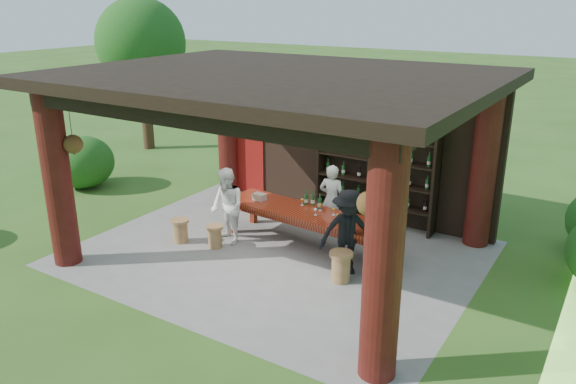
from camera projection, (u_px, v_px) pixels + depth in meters
The scene contains 15 objects.
ground at pixel (277, 253), 10.96m from camera, with size 90.00×90.00×0.00m, color #2D5119.
pavilion at pixel (288, 143), 10.62m from camera, with size 7.50×6.00×3.60m.
wine_shelf at pixel (375, 171), 12.06m from camera, with size 2.71×0.41×2.38m.
tasting_table at pixel (305, 216), 11.10m from camera, with size 3.57×1.16×0.75m.
stool_near_left at pixel (215, 236), 11.16m from camera, with size 0.35×0.35×0.46m.
stool_near_right at pixel (341, 266), 9.80m from camera, with size 0.42×0.42×0.55m.
stool_far_left at pixel (180, 230), 11.40m from camera, with size 0.37×0.37×0.49m.
host at pixel (332, 200), 11.65m from camera, with size 0.55×0.36×1.51m, color silver.
guest_woman at pixel (227, 206), 11.22m from camera, with size 0.75×0.59×1.55m, color white.
guest_man at pixel (348, 232), 9.94m from camera, with size 1.02×0.59×1.58m, color black.
table_bottles at pixel (313, 199), 11.26m from camera, with size 0.44×0.18×0.31m.
table_glasses at pixel (330, 212), 10.78m from camera, with size 1.35×0.46×0.15m.
napkin_basket at pixel (259, 197), 11.63m from camera, with size 0.26×0.18×0.14m, color #BF6672.
shrubs at pixel (387, 232), 10.51m from camera, with size 15.51×8.53×1.36m.
trees at pixel (498, 83), 9.41m from camera, with size 20.26×10.62×4.80m.
Camera 1 is at (5.49, -8.33, 4.71)m, focal length 35.00 mm.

